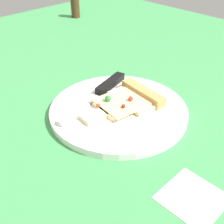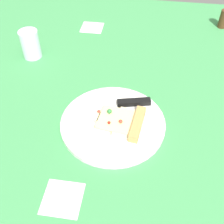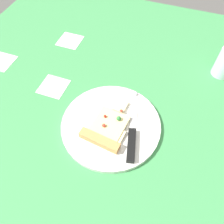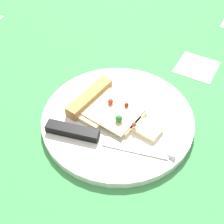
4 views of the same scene
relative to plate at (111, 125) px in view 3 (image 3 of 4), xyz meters
The scene contains 4 objects.
ground_plane 8.72cm from the plate, 159.36° to the left, with size 152.49×152.49×3.00cm.
plate is the anchor object (origin of this frame).
pizza_slice 3.01cm from the plate, 83.13° to the left, with size 12.32×18.23×2.65cm.
knife 7.25cm from the plate, behind, with size 7.72×23.81×2.45cm.
Camera 3 is at (-4.13, 29.49, 57.53)cm, focal length 35.31 mm.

